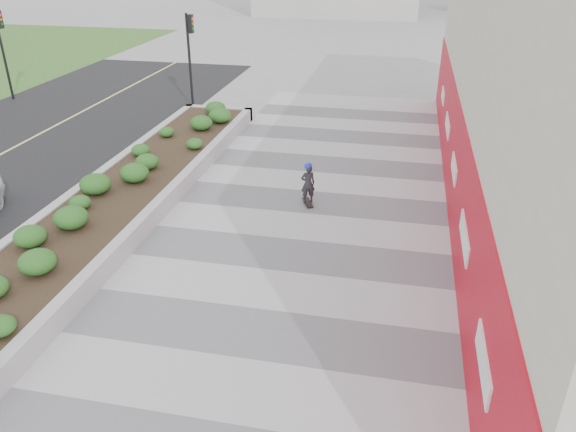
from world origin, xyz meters
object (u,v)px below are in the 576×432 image
Objects in this scene: skateboarder at (308,183)px; traffic_signal_far at (2,41)px; traffic_signal_near at (190,47)px; planter at (126,190)px.

traffic_signal_far is at bearing 129.09° from skateboarder.
traffic_signal_near and traffic_signal_far have the same top height.
traffic_signal_far is (-9.20, -0.50, 0.00)m from traffic_signal_near.
planter is at bearing -80.65° from traffic_signal_near.
traffic_signal_near is 3.14× the size of skateboarder.
traffic_signal_far is 18.70m from skateboarder.
planter is 15.00m from traffic_signal_far.
traffic_signal_near reaches higher than skateboarder.
traffic_signal_far is at bearing 137.54° from planter.
skateboarder reaches higher than planter.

